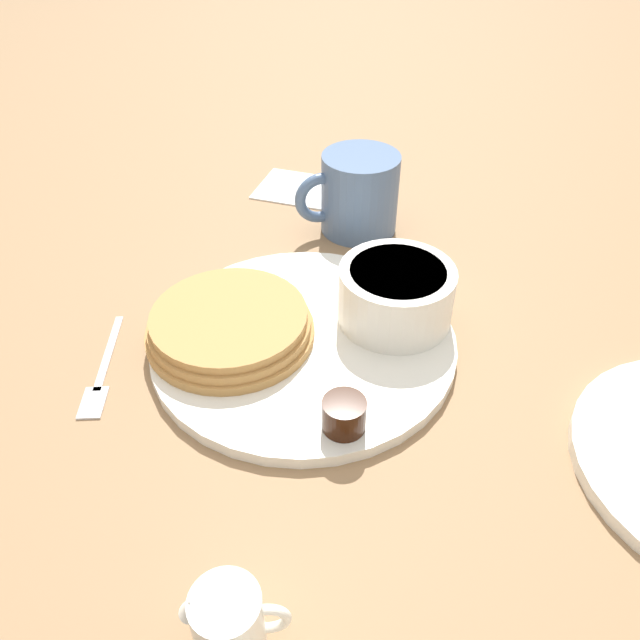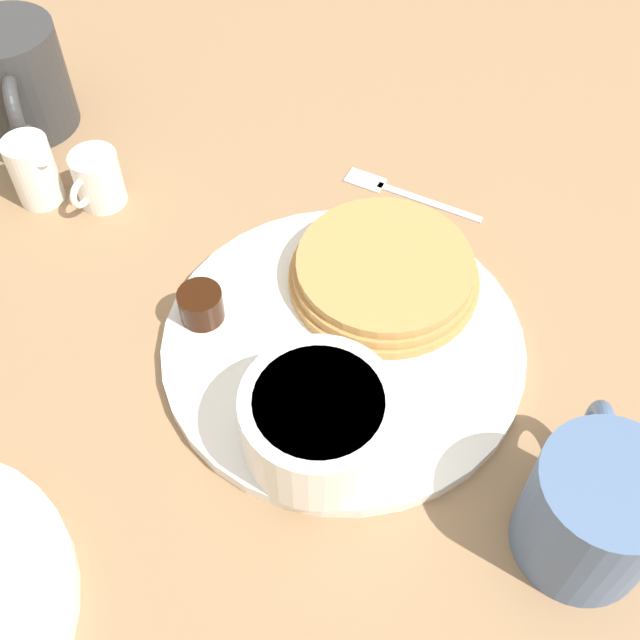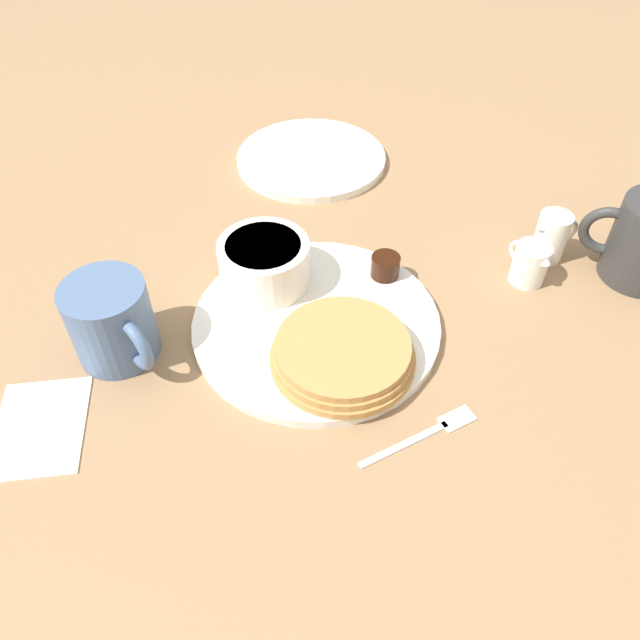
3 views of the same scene
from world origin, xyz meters
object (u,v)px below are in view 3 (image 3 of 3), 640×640
at_px(bowl, 264,262).
at_px(creamer_pitcher_far, 551,236).
at_px(plate, 316,323).
at_px(fork, 431,431).
at_px(creamer_pitcher_near, 530,263).
at_px(coffee_mug, 112,322).

height_order(bowl, creamer_pitcher_far, bowl).
height_order(plate, bowl, bowl).
bearing_deg(fork, creamer_pitcher_near, -35.80).
height_order(plate, coffee_mug, coffee_mug).
relative_size(bowl, fork, 0.86).
xyz_separation_m(creamer_pitcher_near, creamer_pitcher_far, (0.04, -0.04, 0.01)).
bearing_deg(coffee_mug, creamer_pitcher_near, -79.02).
xyz_separation_m(bowl, creamer_pitcher_near, (-0.00, -0.32, -0.02)).
bearing_deg(bowl, coffee_mug, 120.84).
bearing_deg(coffee_mug, plate, -83.23).
distance_m(creamer_pitcher_far, fork, 0.33).
relative_size(coffee_mug, creamer_pitcher_near, 1.82).
bearing_deg(creamer_pitcher_near, fork, 144.20).
bearing_deg(fork, creamer_pitcher_far, -36.97).
relative_size(creamer_pitcher_far, fork, 0.53).
relative_size(plate, creamer_pitcher_far, 4.24).
bearing_deg(plate, creamer_pitcher_near, -75.64).
relative_size(plate, bowl, 2.62).
bearing_deg(bowl, fork, -143.22).
height_order(coffee_mug, creamer_pitcher_near, coffee_mug).
xyz_separation_m(coffee_mug, creamer_pitcher_near, (0.09, -0.48, -0.02)).
bearing_deg(creamer_pitcher_far, creamer_pitcher_near, 137.54).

